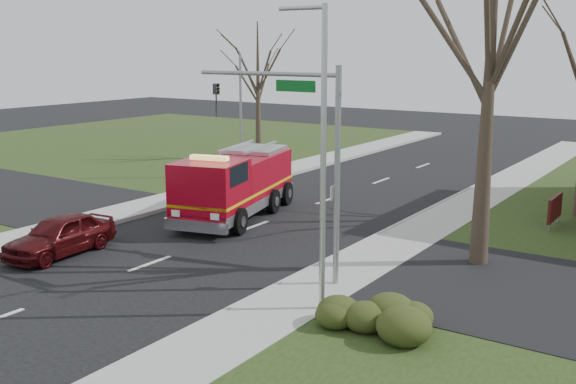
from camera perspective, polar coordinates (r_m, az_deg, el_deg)
The scene contains 12 objects.
ground at distance 23.81m, azimuth -11.60°, elevation -5.97°, with size 120.00×120.00×0.00m, color black.
sidewalk_right at distance 20.06m, azimuth 1.13°, elevation -8.95°, with size 2.40×80.00×0.15m, color #9B9C96.
sidewalk_left at distance 28.40m, azimuth -20.48°, elevation -3.41°, with size 2.40×80.00×0.15m, color #9B9C96.
health_center_sign at distance 29.57m, azimuth 21.66°, elevation -1.30°, with size 0.12×2.00×1.40m.
hedge_corner at distance 17.78m, azimuth 7.09°, elevation -10.11°, with size 2.80×2.00×0.90m, color #2E3914.
bare_tree_near at distance 22.83m, azimuth 16.84°, elevation 11.92°, with size 6.00×6.00×12.00m.
bare_tree_left at distance 44.44m, azimuth -2.57°, elevation 9.81°, with size 4.50×4.50×9.00m.
traffic_signal_mast at distance 20.69m, azimuth 1.11°, elevation 4.95°, with size 5.29×0.18×6.80m.
streetlight_pole at distance 18.02m, azimuth 2.85°, elevation 3.39°, with size 1.48×0.16×8.40m.
utility_pole_far at distance 37.88m, azimuth -4.01°, elevation 6.29°, with size 0.14×0.14×7.00m, color gray.
fire_engine at distance 29.43m, azimuth -4.55°, elevation 0.51°, with size 4.52×8.12×3.11m.
parked_car_maroon at distance 25.50m, azimuth -18.75°, elevation -3.45°, with size 1.73×4.31×1.47m, color #410A0C.
Camera 1 is at (16.29, -15.79, 7.24)m, focal length 42.00 mm.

